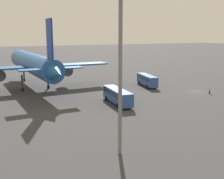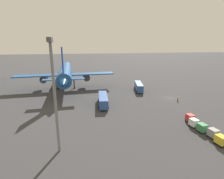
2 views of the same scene
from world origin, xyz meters
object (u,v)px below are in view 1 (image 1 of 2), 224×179
at_px(shuttle_bus_far, 117,95).
at_px(worker_person, 210,91).
at_px(airplane, 33,64).
at_px(shuttle_bus_near, 147,80).

relative_size(shuttle_bus_far, worker_person, 7.01).
relative_size(airplane, shuttle_bus_far, 4.09).
bearing_deg(shuttle_bus_near, airplane, 83.29).
distance_m(shuttle_bus_near, worker_person, 18.49).
height_order(shuttle_bus_far, worker_person, shuttle_bus_far).
distance_m(airplane, shuttle_bus_near, 33.03).
xyz_separation_m(airplane, shuttle_bus_far, (-25.84, -12.92, -5.04)).
height_order(airplane, worker_person, airplane).
xyz_separation_m(shuttle_bus_near, shuttle_bus_far, (-14.79, 17.80, -0.02)).
bearing_deg(worker_person, shuttle_bus_far, 86.47).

